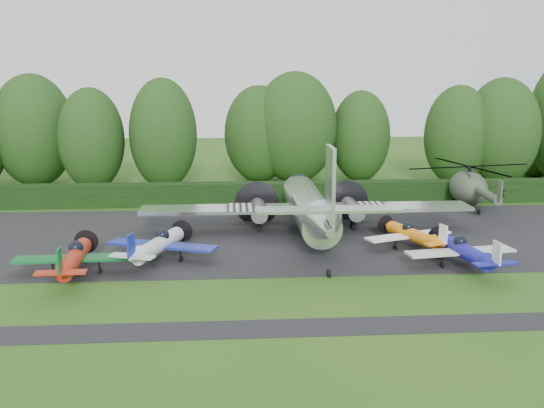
{
  "coord_description": "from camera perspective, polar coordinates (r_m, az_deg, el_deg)",
  "views": [
    {
      "loc": [
        -4.04,
        -31.66,
        11.3
      ],
      "look_at": [
        -1.28,
        9.48,
        2.5
      ],
      "focal_mm": 40.0,
      "sensor_mm": 36.0,
      "label": 1
    }
  ],
  "objects": [
    {
      "name": "ground",
      "position": [
        33.86,
        3.26,
        -7.47
      ],
      "size": [
        160.0,
        160.0,
        0.0
      ],
      "primitive_type": "plane",
      "color": "#285718",
      "rests_on": "ground"
    },
    {
      "name": "apron",
      "position": [
        43.35,
        1.64,
        -3.06
      ],
      "size": [
        70.0,
        18.0,
        0.01
      ],
      "primitive_type": "cube",
      "color": "black",
      "rests_on": "ground"
    },
    {
      "name": "taxiway_verge",
      "position": [
        28.32,
        4.78,
        -11.5
      ],
      "size": [
        70.0,
        2.0,
        0.0
      ],
      "primitive_type": "cube",
      "color": "black",
      "rests_on": "ground"
    },
    {
      "name": "hedgerow",
      "position": [
        54.01,
        0.53,
        -0.03
      ],
      "size": [
        90.0,
        1.6,
        2.0
      ],
      "primitive_type": "cube",
      "color": "black",
      "rests_on": "ground"
    },
    {
      "name": "transport_plane",
      "position": [
        42.88,
        3.54,
        -0.28
      ],
      "size": [
        24.18,
        18.54,
        7.75
      ],
      "rotation": [
        0.0,
        0.0,
        -0.0
      ],
      "color": "silver",
      "rests_on": "ground"
    },
    {
      "name": "light_plane_red",
      "position": [
        36.33,
        -18.1,
        -4.83
      ],
      "size": [
        7.01,
        7.37,
        2.69
      ],
      "rotation": [
        0.0,
        0.0,
        -0.04
      ],
      "color": "#B72710",
      "rests_on": "ground"
    },
    {
      "name": "light_plane_white",
      "position": [
        37.86,
        -10.62,
        -3.76
      ],
      "size": [
        6.99,
        7.35,
        2.68
      ],
      "rotation": [
        0.0,
        0.0,
        0.34
      ],
      "color": "silver",
      "rests_on": "ground"
    },
    {
      "name": "light_plane_orange",
      "position": [
        41.02,
        13.08,
        -2.82
      ],
      "size": [
        6.21,
        6.52,
        2.38
      ],
      "rotation": [
        0.0,
        0.0,
        -0.34
      ],
      "color": "orange",
      "rests_on": "ground"
    },
    {
      "name": "light_plane_blue",
      "position": [
        37.79,
        17.67,
        -4.23
      ],
      "size": [
        6.73,
        7.07,
        2.59
      ],
      "rotation": [
        0.0,
        0.0,
        -0.14
      ],
      "color": "#181891",
      "rests_on": "ground"
    },
    {
      "name": "helicopter",
      "position": [
        55.22,
        18.03,
        1.73
      ],
      "size": [
        11.4,
        13.34,
        3.67
      ],
      "rotation": [
        0.0,
        0.0,
        0.07
      ],
      "color": "#3D4837",
      "rests_on": "ground"
    },
    {
      "name": "tree_1",
      "position": [
        66.57,
        -21.52,
        6.43
      ],
      "size": [
        8.12,
        8.12,
        11.51
      ],
      "color": "black",
      "rests_on": "ground"
    },
    {
      "name": "tree_2",
      "position": [
        66.82,
        20.74,
        6.33
      ],
      "size": [
        7.77,
        7.77,
        11.12
      ],
      "color": "black",
      "rests_on": "ground"
    },
    {
      "name": "tree_3",
      "position": [
        61.8,
        -10.21,
        6.51
      ],
      "size": [
        6.75,
        6.75,
        11.1
      ],
      "color": "black",
      "rests_on": "ground"
    },
    {
      "name": "tree_4",
      "position": [
        65.71,
        17.09,
        6.16
      ],
      "size": [
        6.89,
        6.89,
        10.36
      ],
      "color": "black",
      "rests_on": "ground"
    },
    {
      "name": "tree_5",
      "position": [
        65.94,
        8.33,
        6.32
      ],
      "size": [
        6.31,
        6.31,
        9.76
      ],
      "color": "black",
      "rests_on": "ground"
    },
    {
      "name": "tree_7",
      "position": [
        64.38,
        2.18,
        7.19
      ],
      "size": [
        8.89,
        8.89,
        11.73
      ],
      "color": "black",
      "rests_on": "ground"
    },
    {
      "name": "tree_9",
      "position": [
        64.78,
        -1.24,
        6.59
      ],
      "size": [
        7.35,
        7.35,
        10.3
      ],
      "color": "black",
      "rests_on": "ground"
    },
    {
      "name": "tree_10",
      "position": [
        62.81,
        -16.64,
        5.85
      ],
      "size": [
        6.49,
        6.49,
        10.17
      ],
      "color": "black",
      "rests_on": "ground"
    },
    {
      "name": "tree_12",
      "position": [
        74.6,
        23.72,
        5.9
      ],
      "size": [
        7.36,
        7.36,
        9.26
      ],
      "color": "black",
      "rests_on": "ground"
    }
  ]
}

